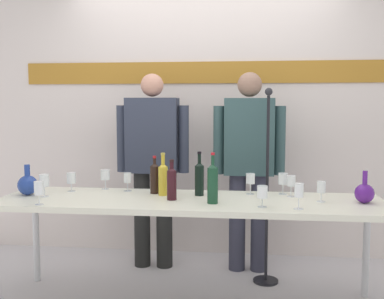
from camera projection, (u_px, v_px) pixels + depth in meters
The scene contains 23 objects.
back_wall at pixel (205, 96), 4.37m from camera, with size 4.92×0.11×3.00m.
display_table at pixel (190, 207), 3.23m from camera, with size 2.68×0.71×0.77m.
decanter_blue_left at pixel (28, 184), 3.37m from camera, with size 0.15×0.15×0.22m.
decanter_blue_right at pixel (364, 193), 3.10m from camera, with size 0.13×0.13×0.22m.
presenter_left at pixel (153, 157), 4.00m from camera, with size 0.63×0.22×1.69m.
presenter_right at pixel (249, 159), 3.90m from camera, with size 0.60×0.22×1.69m.
wine_bottle_0 at pixel (213, 182), 3.08m from camera, with size 0.07×0.07×0.34m.
wine_bottle_1 at pixel (172, 182), 3.19m from camera, with size 0.07×0.07×0.28m.
wine_bottle_2 at pixel (199, 178), 3.35m from camera, with size 0.07×0.07×0.32m.
wine_bottle_3 at pixel (155, 177), 3.43m from camera, with size 0.07×0.07×0.28m.
wine_bottle_4 at pixel (163, 178), 3.36m from camera, with size 0.07×0.07×0.31m.
wine_glass_left_0 at pixel (128, 178), 3.52m from camera, with size 0.06×0.06×0.14m.
wine_glass_left_1 at pixel (105, 175), 3.60m from camera, with size 0.07×0.07×0.15m.
wine_glass_left_2 at pixel (39, 188), 3.04m from camera, with size 0.06×0.06×0.16m.
wine_glass_left_3 at pixel (71, 178), 3.51m from camera, with size 0.07×0.07×0.14m.
wine_glass_left_4 at pixel (44, 181), 3.30m from camera, with size 0.07×0.07×0.16m.
wine_glass_right_0 at pixel (262, 192), 2.97m from camera, with size 0.07×0.07×0.14m.
wine_glass_right_1 at pixel (283, 179), 3.39m from camera, with size 0.07×0.07×0.16m.
wine_glass_right_2 at pixel (291, 181), 3.30m from camera, with size 0.06×0.06×0.15m.
wine_glass_right_3 at pixel (321, 188), 3.13m from camera, with size 0.06×0.06×0.14m.
wine_glass_right_4 at pixel (250, 179), 3.39m from camera, with size 0.07×0.07×0.15m.
wine_glass_right_5 at pixel (299, 191), 2.91m from camera, with size 0.06×0.06×0.17m.
microphone_stand at pixel (267, 218), 3.67m from camera, with size 0.20×0.20×1.55m.
Camera 1 is at (0.39, -3.15, 1.43)m, focal length 43.25 mm.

